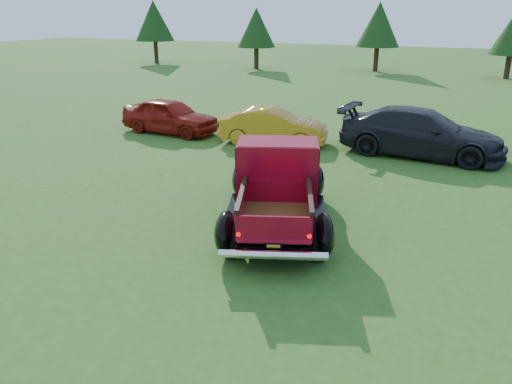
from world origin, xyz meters
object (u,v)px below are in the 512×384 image
show_car_yellow (273,126)px  tree_west (256,28)px  tree_mid_left (379,25)px  show_car_grey (421,133)px  pickup_truck (277,183)px  show_car_red (170,116)px  tree_far_west (154,21)px

show_car_yellow → tree_west: bearing=15.4°
tree_mid_left → show_car_yellow: bearing=-88.3°
tree_mid_left → show_car_yellow: (0.69, -23.41, -2.77)m
show_car_grey → tree_mid_left: bearing=18.6°
pickup_truck → show_car_red: bearing=117.7°
tree_far_west → tree_west: size_ratio=1.13×
tree_mid_left → pickup_truck: 29.90m
tree_far_west → show_car_grey: tree_far_west is taller
show_car_red → tree_mid_left: bearing=-3.6°
tree_west → pickup_truck: tree_west is taller
pickup_truck → show_car_grey: (2.40, 6.64, -0.11)m
tree_far_west → show_car_grey: size_ratio=1.01×
pickup_truck → show_car_grey: 7.06m
pickup_truck → show_car_yellow: size_ratio=1.38×
tree_west → show_car_grey: size_ratio=0.90×
tree_far_west → show_car_red: (15.50, -22.41, -2.87)m
show_car_red → show_car_grey: size_ratio=0.74×
tree_far_west → pickup_truck: size_ratio=1.01×
tree_west → pickup_truck: bearing=-66.2°
tree_far_west → show_car_yellow: tree_far_west is taller
show_car_red → show_car_yellow: bearing=-85.0°
tree_far_west → pickup_truck: bearing=-52.2°
tree_far_west → show_car_grey: 33.09m
tree_west → show_car_yellow: 23.64m
show_car_red → tree_west: bearing=19.3°
tree_far_west → tree_mid_left: 19.03m
tree_west → pickup_truck: 30.27m
tree_far_west → tree_mid_left: (19.00, 1.00, -0.14)m
tree_far_west → tree_west: 10.06m
tree_west → show_car_red: tree_west is taller
tree_mid_left → show_car_grey: 23.80m
tree_west → show_car_yellow: size_ratio=1.24×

